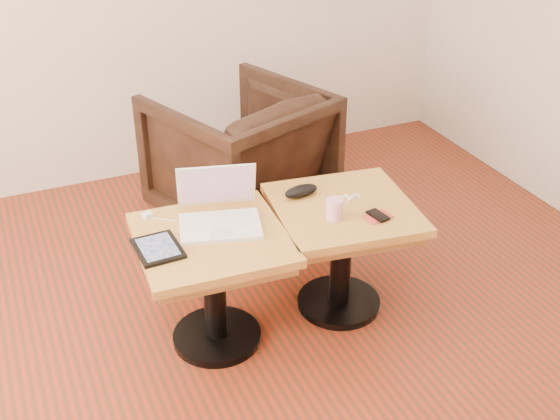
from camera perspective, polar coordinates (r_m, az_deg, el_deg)
name	(u,v)px	position (r m, az deg, el deg)	size (l,w,h in m)	color
room_shell	(245,91)	(2.12, -2.90, 9.66)	(4.52, 4.52, 2.71)	#4B2716
side_table_left	(213,263)	(2.97, -5.47, -4.32)	(0.64, 0.64, 0.55)	black
side_table_right	(342,232)	(3.18, 5.09, -1.78)	(0.68, 0.68, 0.55)	black
laptop	(219,213)	(2.96, -4.98, -0.21)	(0.40, 0.39, 0.23)	white
tablet	(158,248)	(2.83, -9.90, -3.09)	(0.18, 0.22, 0.02)	black
charging_adapter	(147,215)	(3.06, -10.72, -0.42)	(0.04, 0.04, 0.02)	white
glasses_case	(301,191)	(3.16, 1.72, 1.55)	(0.16, 0.07, 0.05)	black
striped_cup	(334,209)	(2.98, 4.45, 0.06)	(0.07, 0.07, 0.09)	#EC5A95
earbuds_tangle	(352,197)	(3.17, 5.88, 1.06)	(0.08, 0.05, 0.02)	white
phone_on_sleeve	(378,216)	(3.04, 7.96, -0.49)	(0.13, 0.11, 0.01)	#AA2E1F
armchair	(240,156)	(3.93, -3.29, 4.38)	(0.82, 0.84, 0.77)	black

